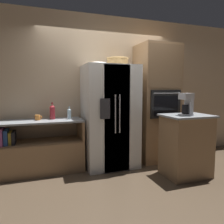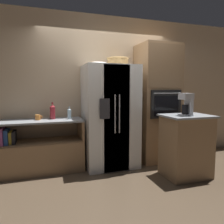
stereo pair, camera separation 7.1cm
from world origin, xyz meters
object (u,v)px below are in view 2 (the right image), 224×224
(bottle_short, at_px, (69,113))
(refrigerator, at_px, (110,116))
(wall_oven, at_px, (157,103))
(wicker_basket, at_px, (118,62))
(bottle_tall, at_px, (53,111))
(coffee_maker, at_px, (187,103))
(fruit_bowl, at_px, (99,64))
(mug, at_px, (38,117))

(bottle_short, bearing_deg, refrigerator, -7.54)
(wall_oven, bearing_deg, wicker_basket, 179.47)
(bottle_tall, bearing_deg, bottle_short, -14.61)
(bottle_tall, height_order, coffee_maker, coffee_maker)
(bottle_tall, bearing_deg, fruit_bowl, -8.80)
(bottle_short, bearing_deg, wicker_basket, -2.46)
(mug, bearing_deg, coffee_maker, -25.10)
(bottle_tall, height_order, bottle_short, bottle_tall)
(refrigerator, height_order, wall_oven, wall_oven)
(wall_oven, relative_size, mug, 18.81)
(wall_oven, xyz_separation_m, mug, (-2.22, 0.08, -0.20))
(bottle_short, relative_size, coffee_maker, 0.63)
(mug, relative_size, coffee_maker, 0.34)
(wicker_basket, xyz_separation_m, fruit_bowl, (-0.36, -0.01, -0.05))
(bottle_tall, relative_size, coffee_maker, 0.84)
(wicker_basket, xyz_separation_m, coffee_maker, (0.80, -0.96, -0.71))
(wicker_basket, relative_size, bottle_tall, 1.36)
(bottle_tall, bearing_deg, coffee_maker, -28.61)
(refrigerator, relative_size, wicker_basket, 4.58)
(refrigerator, height_order, bottle_tall, refrigerator)
(fruit_bowl, bearing_deg, refrigerator, -12.69)
(mug, bearing_deg, wicker_basket, -3.02)
(refrigerator, bearing_deg, bottle_tall, 170.44)
(fruit_bowl, xyz_separation_m, mug, (-1.05, 0.09, -0.92))
(bottle_tall, bearing_deg, wall_oven, -3.43)
(bottle_short, relative_size, mug, 1.84)
(fruit_bowl, relative_size, bottle_tall, 1.06)
(refrigerator, height_order, bottle_short, refrigerator)
(wicker_basket, distance_m, mug, 1.71)
(fruit_bowl, bearing_deg, bottle_tall, 171.20)
(refrigerator, xyz_separation_m, bottle_short, (-0.72, 0.10, 0.07))
(refrigerator, height_order, mug, refrigerator)
(coffee_maker, bearing_deg, bottle_short, 149.33)
(refrigerator, height_order, coffee_maker, refrigerator)
(coffee_maker, bearing_deg, fruit_bowl, 140.71)
(wicker_basket, xyz_separation_m, bottle_short, (-0.88, 0.04, -0.92))
(wicker_basket, xyz_separation_m, bottle_tall, (-1.16, 0.11, -0.88))
(wall_oven, xyz_separation_m, wicker_basket, (-0.81, 0.01, 0.77))
(refrigerator, xyz_separation_m, coffee_maker, (0.96, -0.90, 0.28))
(wicker_basket, height_order, fruit_bowl, wicker_basket)
(refrigerator, relative_size, fruit_bowl, 5.85)
(mug, height_order, coffee_maker, coffee_maker)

